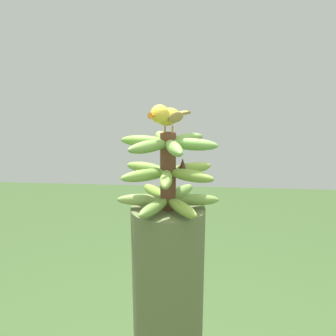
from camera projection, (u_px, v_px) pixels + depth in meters
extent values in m
cylinder|color=brown|center=(168.00, 172.00, 1.16)|extent=(0.04, 0.04, 0.22)
ellipsoid|color=#7F994C|center=(142.00, 200.00, 1.18)|extent=(0.14, 0.04, 0.03)
ellipsoid|color=olive|center=(154.00, 208.00, 1.12)|extent=(0.09, 0.14, 0.03)
ellipsoid|color=olive|center=(182.00, 208.00, 1.12)|extent=(0.11, 0.14, 0.03)
ellipsoid|color=#759A44|center=(195.00, 200.00, 1.18)|extent=(0.14, 0.04, 0.03)
ellipsoid|color=#729D46|center=(181.00, 192.00, 1.24)|extent=(0.09, 0.14, 0.03)
ellipsoid|color=olive|center=(156.00, 192.00, 1.24)|extent=(0.11, 0.14, 0.03)
ellipsoid|color=#7C9848|center=(169.00, 165.00, 1.23)|extent=(0.04, 0.14, 0.03)
ellipsoid|color=olive|center=(147.00, 168.00, 1.20)|extent=(0.14, 0.09, 0.03)
ellipsoid|color=#79A043|center=(145.00, 175.00, 1.13)|extent=(0.14, 0.10, 0.03)
ellipsoid|color=olive|center=(167.00, 179.00, 1.09)|extent=(0.04, 0.14, 0.03)
ellipsoid|color=olive|center=(191.00, 176.00, 1.12)|extent=(0.14, 0.09, 0.03)
ellipsoid|color=#7FA13A|center=(190.00, 169.00, 1.19)|extent=(0.14, 0.10, 0.03)
ellipsoid|color=#70A03C|center=(144.00, 141.00, 1.16)|extent=(0.15, 0.06, 0.03)
ellipsoid|color=#709946|center=(149.00, 146.00, 1.09)|extent=(0.12, 0.13, 0.03)
ellipsoid|color=#739D49|center=(174.00, 148.00, 1.07)|extent=(0.07, 0.14, 0.03)
ellipsoid|color=#6EA246|center=(192.00, 144.00, 1.12)|extent=(0.15, 0.06, 0.03)
ellipsoid|color=olive|center=(186.00, 139.00, 1.18)|extent=(0.12, 0.13, 0.03)
ellipsoid|color=#7F9849|center=(163.00, 138.00, 1.20)|extent=(0.07, 0.14, 0.03)
cone|color=#4C2D1E|center=(183.00, 168.00, 1.16)|extent=(0.04, 0.04, 0.06)
cone|color=brown|center=(169.00, 182.00, 1.21)|extent=(0.04, 0.04, 0.06)
cylinder|color=#C68933|center=(165.00, 129.00, 1.14)|extent=(0.01, 0.01, 0.02)
cylinder|color=#C68933|center=(173.00, 130.00, 1.13)|extent=(0.01, 0.01, 0.02)
ellipsoid|color=gold|center=(169.00, 117.00, 1.13)|extent=(0.08, 0.10, 0.05)
ellipsoid|color=olive|center=(163.00, 116.00, 1.14)|extent=(0.04, 0.06, 0.03)
ellipsoid|color=olive|center=(176.00, 117.00, 1.12)|extent=(0.04, 0.06, 0.03)
cube|color=olive|center=(182.00, 113.00, 1.18)|extent=(0.05, 0.06, 0.01)
sphere|color=gold|center=(160.00, 114.00, 1.09)|extent=(0.05, 0.05, 0.05)
sphere|color=black|center=(164.00, 113.00, 1.07)|extent=(0.01, 0.01, 0.01)
cone|color=orange|center=(153.00, 115.00, 1.07)|extent=(0.03, 0.03, 0.02)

